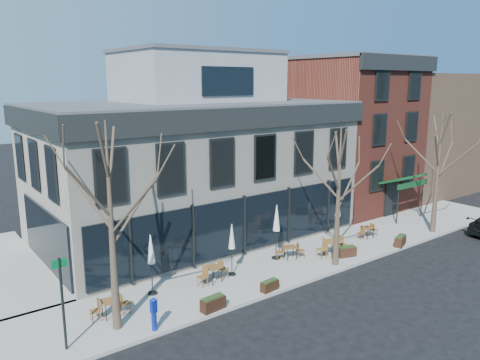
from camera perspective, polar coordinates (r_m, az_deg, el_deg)
ground at (r=25.75m, az=0.39°, el=-9.46°), size 120.00×120.00×0.00m
sidewalk_front at (r=26.26m, az=9.02°, el=-9.00°), size 33.50×4.70×0.15m
corner_building at (r=28.60m, az=-5.65°, el=2.48°), size 18.39×10.39×11.10m
red_brick_building at (r=36.76m, az=11.94°, el=5.80°), size 8.20×11.78×11.18m
bg_building at (r=45.36m, az=19.34°, el=5.69°), size 12.00×12.00×10.00m
tree_corner at (r=17.73m, az=-15.38°, el=-5.34°), size 3.93×3.98×7.92m
tree_mid at (r=23.86m, az=11.92°, el=-1.89°), size 3.50×3.55×7.04m
tree_right at (r=31.05m, az=22.98°, el=1.01°), size 3.72×3.77×7.48m
sign_pole at (r=17.66m, az=-20.84°, el=-13.34°), size 0.50×0.10×3.40m
call_box at (r=18.54m, az=-10.46°, el=-15.63°), size 0.27×0.27×1.35m
cafe_set_0 at (r=19.99m, az=-15.51°, el=-14.63°), size 1.65×0.70×0.86m
cafe_set_1 at (r=22.33m, az=-3.30°, el=-11.18°), size 1.81×0.80×0.93m
cafe_set_3 at (r=25.22m, az=6.15°, el=-8.60°), size 1.58×1.00×0.82m
cafe_set_4 at (r=25.90m, az=11.25°, el=-7.94°), size 2.02×0.90×1.04m
cafe_set_5 at (r=29.28m, az=15.27°, el=-6.04°), size 1.55×0.65×0.81m
umbrella_0 at (r=20.95m, az=-10.80°, el=-8.67°), size 0.44×0.44×2.75m
umbrella_1 at (r=22.61m, az=-1.01°, el=-7.23°), size 0.41×0.41×2.57m
umbrella_2 at (r=24.63m, az=4.48°, el=-5.00°), size 0.47×0.47×2.95m
umbrella_4 at (r=28.25m, az=11.85°, el=-3.39°), size 0.43×0.43×2.69m
planter_0 at (r=19.91m, az=-3.31°, el=-14.77°), size 1.10×0.51×0.60m
planter_1 at (r=21.59m, az=3.63°, el=-12.69°), size 0.92×0.45×0.50m
planter_2 at (r=26.05m, az=12.87°, el=-8.48°), size 1.10×0.69×0.58m
planter_3 at (r=28.56m, az=18.95°, el=-7.00°), size 1.13×0.75×0.59m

